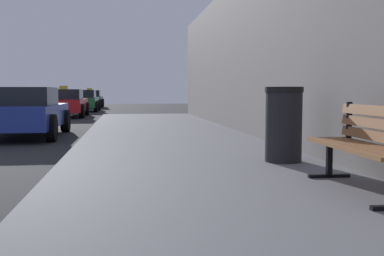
{
  "coord_description": "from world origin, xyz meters",
  "views": [
    {
      "loc": [
        2.96,
        -5.26,
        1.16
      ],
      "look_at": [
        3.98,
        1.73,
        0.6
      ],
      "focal_mm": 43.25,
      "sensor_mm": 36.0,
      "label": 1
    }
  ],
  "objects_px": {
    "car_blue": "(23,112)",
    "car_red": "(64,103)",
    "car_black": "(90,99)",
    "car_green": "(81,100)",
    "bench": "(368,141)",
    "trash_bin": "(284,124)"
  },
  "relations": [
    {
      "from": "car_blue",
      "to": "car_red",
      "type": "relative_size",
      "value": 0.98
    },
    {
      "from": "car_blue",
      "to": "car_red",
      "type": "xyz_separation_m",
      "value": [
        -0.18,
        9.59,
        0.0
      ]
    },
    {
      "from": "car_blue",
      "to": "car_red",
      "type": "height_order",
      "value": "car_red"
    },
    {
      "from": "car_blue",
      "to": "car_black",
      "type": "xyz_separation_m",
      "value": [
        0.03,
        22.35,
        0.0
      ]
    },
    {
      "from": "car_blue",
      "to": "car_black",
      "type": "relative_size",
      "value": 0.97
    },
    {
      "from": "car_green",
      "to": "car_black",
      "type": "distance_m",
      "value": 6.57
    },
    {
      "from": "car_blue",
      "to": "car_black",
      "type": "height_order",
      "value": "car_black"
    },
    {
      "from": "car_blue",
      "to": "car_red",
      "type": "distance_m",
      "value": 9.6
    },
    {
      "from": "car_green",
      "to": "car_red",
      "type": "bearing_deg",
      "value": -91.94
    },
    {
      "from": "car_blue",
      "to": "bench",
      "type": "bearing_deg",
      "value": -57.83
    },
    {
      "from": "car_red",
      "to": "car_black",
      "type": "distance_m",
      "value": 12.76
    },
    {
      "from": "car_green",
      "to": "bench",
      "type": "bearing_deg",
      "value": -78.14
    },
    {
      "from": "trash_bin",
      "to": "car_red",
      "type": "relative_size",
      "value": 0.26
    },
    {
      "from": "trash_bin",
      "to": "bench",
      "type": "bearing_deg",
      "value": -85.19
    },
    {
      "from": "car_green",
      "to": "car_black",
      "type": "relative_size",
      "value": 1.04
    },
    {
      "from": "trash_bin",
      "to": "car_black",
      "type": "relative_size",
      "value": 0.26
    },
    {
      "from": "trash_bin",
      "to": "car_green",
      "type": "bearing_deg",
      "value": 102.5
    },
    {
      "from": "bench",
      "to": "car_blue",
      "type": "relative_size",
      "value": 0.43
    },
    {
      "from": "car_red",
      "to": "car_black",
      "type": "bearing_deg",
      "value": 89.05
    },
    {
      "from": "bench",
      "to": "car_green",
      "type": "height_order",
      "value": "car_green"
    },
    {
      "from": "bench",
      "to": "trash_bin",
      "type": "height_order",
      "value": "trash_bin"
    },
    {
      "from": "car_red",
      "to": "trash_bin",
      "type": "bearing_deg",
      "value": -72.07
    }
  ]
}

